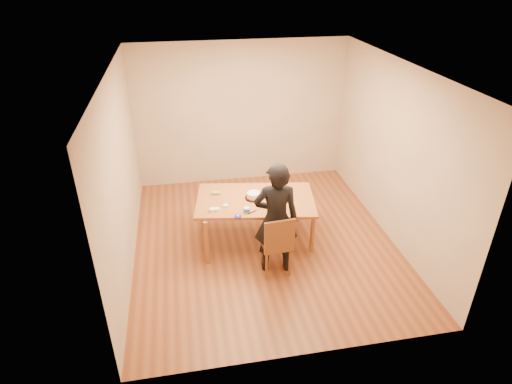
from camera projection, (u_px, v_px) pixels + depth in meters
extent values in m
cube|color=brown|center=(264.00, 241.00, 6.78)|extent=(4.00, 4.50, 0.00)
cube|color=silver|center=(266.00, 68.00, 5.48)|extent=(4.00, 4.50, 0.00)
cube|color=tan|center=(241.00, 114.00, 8.07)|extent=(4.00, 0.00, 2.70)
cube|color=tan|center=(121.00, 175.00, 5.82)|extent=(0.00, 4.50, 2.70)
cube|color=tan|center=(395.00, 154.00, 6.45)|extent=(0.00, 4.50, 2.70)
cube|color=brown|center=(255.00, 200.00, 6.46)|extent=(1.90, 1.31, 0.04)
cube|color=brown|center=(276.00, 244.00, 5.95)|extent=(0.41, 0.41, 0.04)
cylinder|color=#B0110B|center=(254.00, 198.00, 6.46)|extent=(0.26, 0.26, 0.02)
cylinder|color=white|center=(254.00, 195.00, 6.44)|extent=(0.21, 0.21, 0.07)
ellipsoid|color=white|center=(254.00, 193.00, 6.42)|extent=(0.20, 0.20, 0.03)
cylinder|color=white|center=(247.00, 210.00, 6.10)|extent=(0.08, 0.08, 0.07)
cylinder|color=#171995|center=(238.00, 216.00, 6.01)|extent=(0.11, 0.11, 0.01)
ellipsoid|color=white|center=(238.00, 215.00, 6.00)|extent=(0.04, 0.04, 0.02)
cylinder|color=white|center=(217.00, 209.00, 6.14)|extent=(0.08, 0.08, 0.04)
cylinder|color=white|center=(225.00, 206.00, 6.23)|extent=(0.07, 0.07, 0.04)
cylinder|color=white|center=(212.00, 210.00, 6.13)|extent=(0.08, 0.08, 0.04)
cube|color=#C12D8E|center=(216.00, 194.00, 6.57)|extent=(0.14, 0.08, 0.02)
cube|color=green|center=(216.00, 193.00, 6.56)|extent=(0.13, 0.09, 0.02)
cube|color=black|center=(252.00, 212.00, 6.10)|extent=(0.14, 0.09, 0.01)
imported|color=black|center=(276.00, 219.00, 5.80)|extent=(0.65, 0.47, 1.67)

